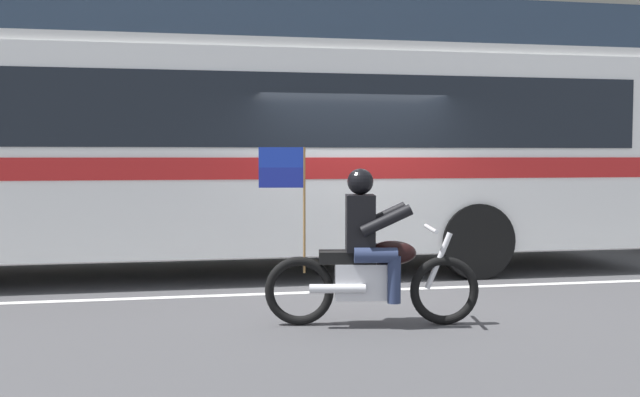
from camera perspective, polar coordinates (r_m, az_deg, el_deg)
ground_plane at (r=9.84m, az=2.63°, el=-6.56°), size 60.00×60.00×0.00m
sidewalk_curb at (r=14.79m, az=-1.97°, el=-2.95°), size 28.00×3.80×0.15m
lane_center_stripe at (r=9.26m, az=3.50°, el=-7.16°), size 26.60×0.14×0.01m
transit_bus at (r=10.64m, az=-7.55°, el=4.35°), size 12.30×2.63×3.22m
motorcycle_with_rider at (r=7.32m, az=3.88°, el=-4.70°), size 2.17×0.70×1.78m
fire_hydrant at (r=13.75m, az=-10.94°, el=-1.62°), size 0.22×0.30×0.75m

